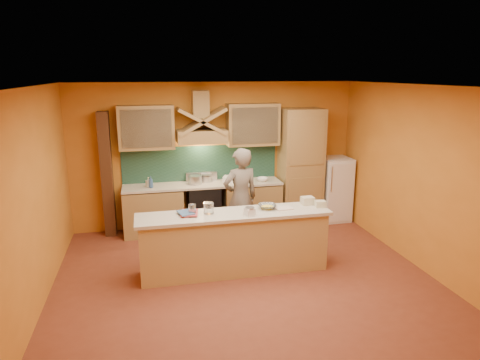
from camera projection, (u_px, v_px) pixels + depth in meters
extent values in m
cube|color=brown|center=(245.00, 279.00, 6.33)|extent=(5.50, 5.00, 0.01)
cube|color=white|center=(246.00, 86.00, 5.64)|extent=(5.50, 5.00, 0.01)
cube|color=orange|center=(216.00, 155.00, 8.35)|extent=(5.50, 0.02, 2.80)
cube|color=orange|center=(314.00, 264.00, 3.62)|extent=(5.50, 0.02, 2.80)
cube|color=orange|center=(34.00, 201.00, 5.40)|extent=(0.02, 5.00, 2.80)
cube|color=orange|center=(419.00, 178.00, 6.57)|extent=(0.02, 5.00, 2.80)
cube|color=#A07E49|center=(154.00, 212.00, 8.04)|extent=(1.10, 0.60, 0.86)
cube|color=#A07E49|center=(251.00, 205.00, 8.44)|extent=(1.10, 0.60, 0.86)
cube|color=beige|center=(203.00, 185.00, 8.12)|extent=(3.00, 0.62, 0.04)
cube|color=black|center=(204.00, 207.00, 8.23)|extent=(0.60, 0.58, 0.90)
cube|color=#1C3D31|center=(201.00, 164.00, 8.31)|extent=(3.00, 0.03, 0.70)
cube|color=#A07E49|center=(202.00, 136.00, 7.94)|extent=(0.92, 0.50, 0.24)
cube|color=#A07E49|center=(200.00, 104.00, 7.90)|extent=(0.30, 0.30, 0.50)
cube|color=#A07E49|center=(146.00, 127.00, 7.76)|extent=(1.00, 0.35, 0.80)
cube|color=#A07E49|center=(253.00, 125.00, 8.18)|extent=(1.00, 0.35, 0.80)
cube|color=#A07E49|center=(300.00, 167.00, 8.48)|extent=(0.80, 0.60, 2.30)
cube|color=white|center=(334.00, 189.00, 8.76)|extent=(0.58, 0.60, 1.30)
cube|color=#472816|center=(107.00, 175.00, 7.83)|extent=(0.20, 0.30, 2.30)
cube|color=tan|center=(234.00, 244.00, 6.48)|extent=(2.80, 0.55, 0.88)
cube|color=beige|center=(234.00, 214.00, 6.36)|extent=(2.90, 0.62, 0.05)
imported|color=#70665B|center=(241.00, 198.00, 7.33)|extent=(0.71, 0.55, 1.75)
cylinder|color=#B6B7BD|center=(195.00, 181.00, 8.09)|extent=(0.26, 0.26, 0.16)
cylinder|color=silver|center=(207.00, 179.00, 8.24)|extent=(0.26, 0.26, 0.14)
imported|color=beige|center=(148.00, 182.00, 7.85)|extent=(0.11, 0.11, 0.19)
imported|color=#315389|center=(151.00, 182.00, 7.80)|extent=(0.11, 0.11, 0.22)
imported|color=white|center=(262.00, 179.00, 8.29)|extent=(0.24, 0.24, 0.07)
cube|color=white|center=(231.00, 179.00, 8.25)|extent=(0.36, 0.32, 0.10)
imported|color=#B94248|center=(181.00, 213.00, 6.28)|extent=(0.30, 0.37, 0.03)
imported|color=#40618E|center=(179.00, 214.00, 6.21)|extent=(0.26, 0.32, 0.02)
cylinder|color=white|center=(209.00, 208.00, 6.30)|extent=(0.19, 0.19, 0.17)
cylinder|color=silver|center=(192.00, 210.00, 6.26)|extent=(0.12, 0.12, 0.16)
cube|color=white|center=(250.00, 212.00, 6.23)|extent=(0.17, 0.17, 0.11)
imported|color=silver|center=(267.00, 207.00, 6.54)|extent=(0.31, 0.31, 0.07)
cube|color=beige|center=(284.00, 208.00, 6.54)|extent=(0.27, 0.22, 0.02)
cube|color=beige|center=(307.00, 201.00, 6.74)|extent=(0.20, 0.16, 0.12)
cube|color=beige|center=(320.00, 204.00, 6.62)|extent=(0.17, 0.13, 0.10)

